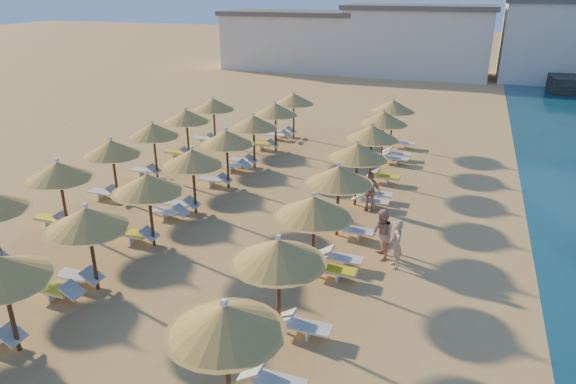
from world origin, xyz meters
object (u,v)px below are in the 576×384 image
at_px(parasol_row_east, 327,191).
at_px(beachgoer_a, 396,244).
at_px(parasol_row_west, 172,170).
at_px(beachgoer_c, 370,191).
at_px(beachgoer_b, 382,235).

relative_size(parasol_row_east, beachgoer_a, 17.88).
height_order(parasol_row_west, beachgoer_c, parasol_row_west).
bearing_deg(parasol_row_east, beachgoer_b, 9.78).
bearing_deg(beachgoer_c, parasol_row_west, -132.57).
relative_size(beachgoer_a, beachgoer_b, 0.94).
xyz_separation_m(beachgoer_a, beachgoer_c, (-1.82, 4.51, 0.01)).
bearing_deg(beachgoer_b, beachgoer_c, 170.66).
height_order(parasol_row_west, beachgoer_a, parasol_row_west).
relative_size(parasol_row_west, beachgoer_c, 17.63).
height_order(parasol_row_east, beachgoer_b, parasol_row_east).
distance_m(parasol_row_west, beachgoer_c, 8.34).
relative_size(beachgoer_a, beachgoer_c, 0.99).
height_order(beachgoer_a, beachgoer_b, beachgoer_b).
bearing_deg(parasol_row_west, parasol_row_east, 0.00).
bearing_deg(beachgoer_c, beachgoer_a, -52.83).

